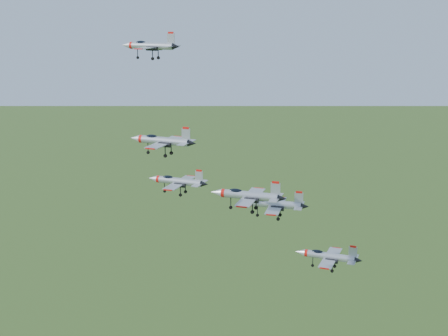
# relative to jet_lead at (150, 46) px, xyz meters

# --- Properties ---
(jet_lead) EXTENTS (13.14, 11.16, 3.57)m
(jet_lead) POSITION_rel_jet_lead_xyz_m (0.00, 0.00, 0.00)
(jet_lead) COLOR #A4A9B1
(jet_left_high) EXTENTS (13.62, 11.54, 3.69)m
(jet_left_high) POSITION_rel_jet_lead_xyz_m (5.12, -13.67, -16.56)
(jet_left_high) COLOR #A4A9B1
(jet_right_high) EXTENTS (10.49, 8.88, 2.83)m
(jet_right_high) POSITION_rel_jet_lead_xyz_m (11.36, -30.66, -19.46)
(jet_right_high) COLOR #A4A9B1
(jet_left_low) EXTENTS (13.69, 11.39, 3.66)m
(jet_left_low) POSITION_rel_jet_lead_xyz_m (25.93, -10.89, -29.06)
(jet_left_low) COLOR #A4A9B1
(jet_right_low) EXTENTS (13.60, 11.42, 3.65)m
(jet_right_low) POSITION_rel_jet_lead_xyz_m (22.00, -23.00, -23.76)
(jet_right_low) COLOR #A4A9B1
(jet_trail) EXTENTS (12.24, 10.36, 3.31)m
(jet_trail) POSITION_rel_jet_lead_xyz_m (36.33, -18.72, -36.01)
(jet_trail) COLOR #A4A9B1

